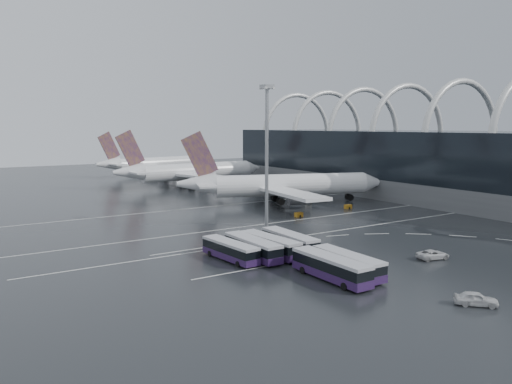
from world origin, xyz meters
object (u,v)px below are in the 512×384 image
bus_row_near_c (270,245)px  bus_row_far_c (348,263)px  van_curve_a (433,255)px  bus_row_near_b (253,247)px  van_curve_b (476,299)px  floodlight_mast (267,139)px  airliner_main (281,186)px  bus_row_near_a (230,250)px  airliner_gate_c (153,164)px  gse_cart_belly_b (307,201)px  gse_cart_belly_c (299,215)px  gse_cart_belly_a (348,207)px  bus_row_far_b (331,267)px  bus_row_near_d (290,241)px  airliner_gate_b (190,172)px

bus_row_near_c → bus_row_far_c: bearing=-171.3°
van_curve_a → bus_row_near_b: bearing=69.0°
van_curve_b → floodlight_mast: 56.03m
bus_row_near_c → van_curve_a: bearing=-131.6°
airliner_main → bus_row_near_a: size_ratio=4.57×
airliner_gate_c → bus_row_far_c: bearing=-110.2°
airliner_main → van_curve_a: 62.66m
bus_row_near_b → gse_cart_belly_b: 59.90m
airliner_gate_c → gse_cart_belly_c: bearing=-103.0°
bus_row_near_a → van_curve_a: bus_row_near_a is taller
airliner_gate_c → bus_row_near_b: airliner_gate_c is taller
bus_row_far_c → gse_cart_belly_a: bearing=-41.7°
gse_cart_belly_a → bus_row_far_b: bearing=-135.3°
bus_row_far_b → bus_row_near_d: bearing=-16.3°
bus_row_near_d → bus_row_far_b: 16.71m
airliner_gate_c → gse_cart_belly_a: 113.68m
bus_row_far_b → airliner_main: bearing=-29.8°
airliner_main → bus_row_near_c: 56.48m
bus_row_far_b → bus_row_near_c: bearing=-1.3°
bus_row_near_d → floodlight_mast: size_ratio=0.45×
bus_row_near_b → gse_cart_belly_b: bus_row_near_b is taller
van_curve_b → floodlight_mast: size_ratio=0.17×
airliner_gate_c → floodlight_mast: size_ratio=1.80×
bus_row_near_a → gse_cart_belly_c: bearing=-57.9°
airliner_gate_c → bus_row_near_c: (-33.98, -141.38, -3.02)m
airliner_gate_b → bus_row_far_c: bearing=-105.1°
airliner_gate_c → floodlight_mast: (-21.36, -121.67, 14.13)m
bus_row_near_d → van_curve_a: bearing=-133.2°
bus_row_near_a → gse_cart_belly_c: (33.27, 25.01, -1.18)m
van_curve_a → gse_cart_belly_a: size_ratio=2.85×
bus_row_near_a → bus_row_near_d: (11.47, -0.70, 0.10)m
gse_cart_belly_a → gse_cart_belly_c: gse_cart_belly_a is taller
airliner_gate_b → bus_row_near_c: 100.65m
bus_row_far_c → floodlight_mast: size_ratio=0.44×
bus_row_far_b → airliner_gate_c: bearing=-12.3°
bus_row_far_b → van_curve_a: (21.54, -0.60, -1.12)m
bus_row_near_d → floodlight_mast: bearing=-21.5°
bus_row_near_c → bus_row_far_c: size_ratio=1.03×
bus_row_near_c → bus_row_near_d: bearing=-90.8°
bus_row_near_a → airliner_main: bearing=-48.3°
bus_row_far_b → gse_cart_belly_b: (40.88, 56.63, -1.22)m
airliner_main → floodlight_mast: 35.91m
airliner_gate_c → bus_row_far_b: size_ratio=3.89×
bus_row_far_c → van_curve_b: bearing=-164.7°
airliner_main → gse_cart_belly_b: size_ratio=24.02×
van_curve_b → bus_row_far_c: bearing=59.8°
gse_cart_belly_b → airliner_gate_c: bearing=93.7°
airliner_gate_b → bus_row_near_c: (-30.54, -95.85, -3.29)m
airliner_gate_c → bus_row_near_a: bearing=-115.4°
airliner_gate_c → bus_row_near_c: bearing=-112.6°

